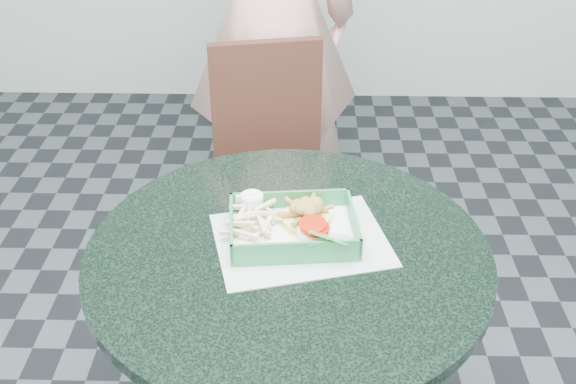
{
  "coord_description": "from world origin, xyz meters",
  "views": [
    {
      "loc": [
        0.03,
        -1.21,
        1.71
      ],
      "look_at": [
        -0.0,
        0.1,
        0.86
      ],
      "focal_mm": 42.0,
      "sensor_mm": 36.0,
      "label": 1
    }
  ],
  "objects_px": {
    "food_basket": "(293,238)",
    "crab_sandwich": "(307,218)",
    "cafe_table": "(288,311)",
    "dining_chair": "(266,161)",
    "sauce_ramekin": "(256,204)"
  },
  "relations": [
    {
      "from": "food_basket",
      "to": "crab_sandwich",
      "type": "xyz_separation_m",
      "value": [
        0.03,
        0.03,
        0.03
      ]
    },
    {
      "from": "cafe_table",
      "to": "dining_chair",
      "type": "bearing_deg",
      "value": 96.72
    },
    {
      "from": "cafe_table",
      "to": "dining_chair",
      "type": "relative_size",
      "value": 0.99
    },
    {
      "from": "dining_chair",
      "to": "food_basket",
      "type": "height_order",
      "value": "dining_chair"
    },
    {
      "from": "crab_sandwich",
      "to": "sauce_ramekin",
      "type": "xyz_separation_m",
      "value": [
        -0.12,
        0.06,
        -0.0
      ]
    },
    {
      "from": "cafe_table",
      "to": "dining_chair",
      "type": "distance_m",
      "value": 0.81
    },
    {
      "from": "dining_chair",
      "to": "crab_sandwich",
      "type": "xyz_separation_m",
      "value": [
        0.14,
        -0.72,
        0.27
      ]
    },
    {
      "from": "dining_chair",
      "to": "crab_sandwich",
      "type": "distance_m",
      "value": 0.78
    },
    {
      "from": "food_basket",
      "to": "crab_sandwich",
      "type": "height_order",
      "value": "crab_sandwich"
    },
    {
      "from": "cafe_table",
      "to": "sauce_ramekin",
      "type": "distance_m",
      "value": 0.27
    },
    {
      "from": "food_basket",
      "to": "sauce_ramekin",
      "type": "xyz_separation_m",
      "value": [
        -0.09,
        0.09,
        0.03
      ]
    },
    {
      "from": "dining_chair",
      "to": "food_basket",
      "type": "relative_size",
      "value": 3.23
    },
    {
      "from": "food_basket",
      "to": "crab_sandwich",
      "type": "bearing_deg",
      "value": 45.72
    },
    {
      "from": "cafe_table",
      "to": "dining_chair",
      "type": "height_order",
      "value": "dining_chair"
    },
    {
      "from": "cafe_table",
      "to": "crab_sandwich",
      "type": "distance_m",
      "value": 0.24
    }
  ]
}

